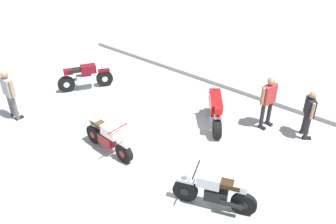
{
  "coord_description": "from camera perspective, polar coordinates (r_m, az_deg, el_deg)",
  "views": [
    {
      "loc": [
        5.94,
        -6.74,
        6.93
      ],
      "look_at": [
        0.04,
        0.87,
        0.75
      ],
      "focal_mm": 39.41,
      "sensor_mm": 36.0,
      "label": 1
    }
  ],
  "objects": [
    {
      "name": "ground_plane",
      "position": [
        11.35,
        -2.85,
        -5.0
      ],
      "size": [
        40.0,
        40.0,
        0.0
      ],
      "primitive_type": "plane",
      "color": "#ADAAA3"
    },
    {
      "name": "person_in_gray_shirt",
      "position": [
        13.09,
        -23.4,
        2.94
      ],
      "size": [
        0.68,
        0.35,
        1.76
      ],
      "rotation": [
        0.0,
        0.0,
        1.46
      ],
      "color": "#59595B",
      "rests_on": "ground"
    },
    {
      "name": "motorcycle_red_sportbike",
      "position": [
        11.97,
        7.34,
        0.42
      ],
      "size": [
        1.34,
        1.66,
        1.14
      ],
      "rotation": [
        0.0,
        0.0,
        2.23
      ],
      "color": "black",
      "rests_on": "ground"
    },
    {
      "name": "motorcycle_cream_vintage",
      "position": [
        10.93,
        -9.26,
        -3.94
      ],
      "size": [
        1.96,
        0.7,
        1.07
      ],
      "rotation": [
        0.0,
        0.0,
        6.2
      ],
      "color": "black",
      "rests_on": "ground"
    },
    {
      "name": "curb_edge",
      "position": [
        14.52,
        8.97,
        4.1
      ],
      "size": [
        14.0,
        0.3,
        0.15
      ],
      "primitive_type": "cube",
      "color": "gray",
      "rests_on": "ground"
    },
    {
      "name": "person_in_black_shirt",
      "position": [
        11.96,
        20.98,
        0.03
      ],
      "size": [
        0.49,
        0.57,
        1.61
      ],
      "rotation": [
        0.0,
        0.0,
        0.59
      ],
      "color": "#262628",
      "rests_on": "ground"
    },
    {
      "name": "person_in_red_shirt",
      "position": [
        12.01,
        15.26,
        2.0
      ],
      "size": [
        0.41,
        0.68,
        1.78
      ],
      "rotation": [
        0.0,
        0.0,
        6.03
      ],
      "color": "#262628",
      "rests_on": "ground"
    },
    {
      "name": "motorcycle_silver_cruiser",
      "position": [
        9.16,
        7.25,
        -12.07
      ],
      "size": [
        2.01,
        0.9,
        1.09
      ],
      "rotation": [
        0.0,
        0.0,
        3.48
      ],
      "color": "black",
      "rests_on": "ground"
    },
    {
      "name": "motorcycle_maroon_cruiser",
      "position": [
        14.38,
        -12.74,
        5.36
      ],
      "size": [
        1.26,
        1.81,
        1.09
      ],
      "rotation": [
        0.0,
        0.0,
        0.98
      ],
      "color": "black",
      "rests_on": "ground"
    }
  ]
}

